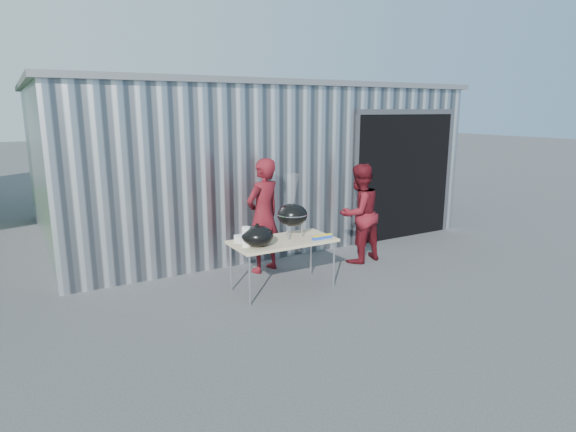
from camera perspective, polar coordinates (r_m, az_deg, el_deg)
ground at (r=7.07m, az=2.91°, el=-9.05°), size 80.00×80.00×0.00m
building at (r=11.11m, az=-6.03°, el=7.00°), size 8.20×6.20×3.10m
folding_table at (r=6.98m, az=-0.61°, el=-3.16°), size 1.50×0.75×0.75m
kettle_grill at (r=7.01m, az=0.52°, el=0.75°), size 0.45×0.45×0.94m
grill_lid at (r=6.64m, az=-3.64°, el=-2.38°), size 0.44×0.44×0.32m
paper_towels at (r=6.63m, az=-4.98°, el=-2.47°), size 0.12×0.12×0.28m
white_tub at (r=6.89m, az=-5.41°, el=-2.67°), size 0.20×0.15×0.10m
foil_box at (r=7.03m, az=4.08°, el=-2.50°), size 0.32×0.05×0.06m
person_cook at (r=7.74m, az=-2.93°, el=0.04°), size 0.78×0.63×1.85m
person_bystander at (r=8.33m, az=8.42°, el=0.30°), size 0.91×0.75×1.71m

